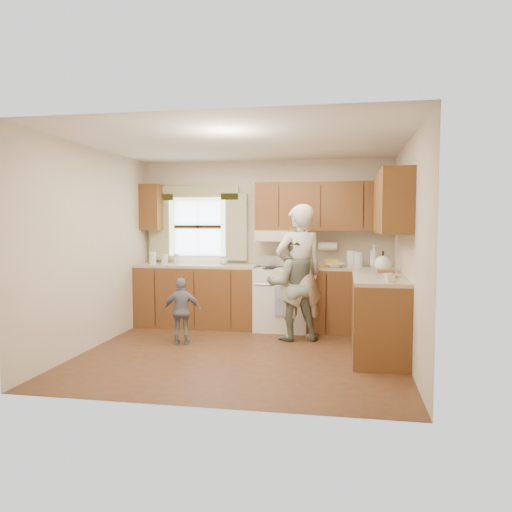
% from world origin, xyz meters
% --- Properties ---
extents(room, '(3.80, 3.80, 3.80)m').
position_xyz_m(room, '(0.00, 0.00, 1.25)').
color(room, '#432415').
rests_on(room, ground).
extents(kitchen_fixtures, '(3.80, 2.25, 2.15)m').
position_xyz_m(kitchen_fixtures, '(0.61, 1.08, 0.84)').
color(kitchen_fixtures, '#47260F').
rests_on(kitchen_fixtures, ground).
extents(stove, '(0.76, 0.67, 1.07)m').
position_xyz_m(stove, '(0.30, 1.44, 0.47)').
color(stove, silver).
rests_on(stove, ground).
extents(woman_left, '(0.79, 0.70, 1.81)m').
position_xyz_m(woman_left, '(0.60, 0.83, 0.90)').
color(woman_left, beige).
rests_on(woman_left, ground).
extents(woman_right, '(0.84, 0.73, 1.47)m').
position_xyz_m(woman_right, '(0.52, 0.85, 0.74)').
color(woman_right, '#2A452F').
rests_on(woman_right, ground).
extents(child, '(0.54, 0.31, 0.86)m').
position_xyz_m(child, '(-0.85, 0.32, 0.43)').
color(child, slate).
rests_on(child, ground).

